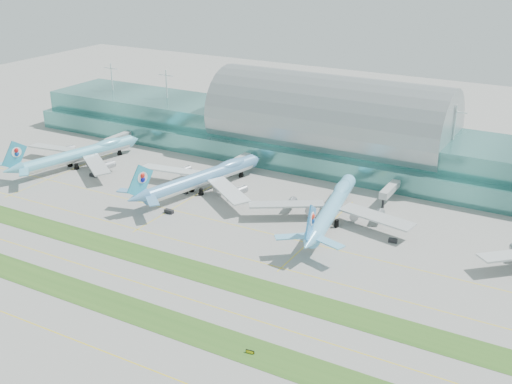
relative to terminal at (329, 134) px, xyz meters
The scene contains 18 objects.
ground 129.58m from the terminal, 90.00° to the right, with size 700.00×700.00×0.00m, color gray.
terminal is the anchor object (origin of this frame).
grass_strip_near 157.43m from the terminal, 90.00° to the right, with size 420.00×12.00×0.08m, color #2D591E.
grass_strip_far 127.58m from the terminal, 90.00° to the right, with size 420.00×12.00×0.08m, color #2D591E.
taxiline_a 177.36m from the terminal, 90.00° to the right, with size 420.00×0.35×0.01m, color yellow.
taxiline_b 143.50m from the terminal, 90.00° to the right, with size 420.00×0.35×0.01m, color yellow.
taxiline_c 111.70m from the terminal, 90.01° to the right, with size 420.00×0.35×0.01m, color yellow.
taxiline_d 89.92m from the terminal, 90.01° to the right, with size 420.00×0.35×0.01m, color yellow.
airliner_a 123.20m from the terminal, 147.05° to the right, with size 63.79×73.63×20.54m.
airliner_b 72.35m from the terminal, 116.42° to the right, with size 65.89×76.06×21.21m.
airliner_c 73.96m from the terminal, 65.34° to the right, with size 66.13×75.85×20.95m.
gse_a 151.06m from the terminal, 146.75° to the right, with size 3.49×1.63×1.50m, color gold.
gse_b 116.03m from the terminal, 139.30° to the right, with size 3.54×2.18×1.47m, color black.
gse_c 98.05m from the terminal, 108.44° to the right, with size 3.89×1.69×1.59m, color black.
gse_d 81.73m from the terminal, 117.96° to the right, with size 3.29×1.60×1.40m, color black.
gse_e 93.47m from the terminal, 69.02° to the right, with size 3.30×1.53×1.20m, color #EEAC0E.
gse_f 94.13m from the terminal, 51.54° to the right, with size 3.20×1.61×1.53m, color black.
taxiway_sign_east 164.79m from the terminal, 73.94° to the right, with size 2.50×0.59×1.05m.
Camera 1 is at (118.51, -155.42, 107.06)m, focal length 45.00 mm.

